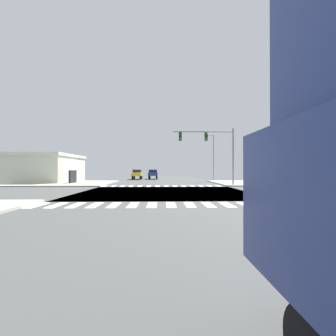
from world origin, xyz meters
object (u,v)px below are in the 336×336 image
(sedan_leading_3, at_px, (153,173))
(street_lamp, at_px, (212,153))
(sedan_outer_4, at_px, (137,174))
(bank_building, at_px, (34,168))
(traffic_signal_mast, at_px, (210,143))

(sedan_leading_3, bearing_deg, street_lamp, 137.52)
(sedan_outer_4, bearing_deg, sedan_leading_3, -156.28)
(street_lamp, height_order, sedan_outer_4, street_lamp)
(street_lamp, bearing_deg, bank_building, -175.17)
(traffic_signal_mast, bearing_deg, street_lamp, 76.87)
(sedan_leading_3, height_order, sedan_outer_4, same)
(traffic_signal_mast, height_order, sedan_outer_4, traffic_signal_mast)
(street_lamp, relative_size, sedan_leading_3, 1.74)
(bank_building, xyz_separation_m, sedan_leading_3, (17.18, 11.25, -0.95))
(traffic_signal_mast, height_order, bank_building, traffic_signal_mast)
(sedan_leading_3, xyz_separation_m, sedan_outer_4, (-3.00, -1.32, 0.00))
(street_lamp, relative_size, sedan_outer_4, 1.74)
(bank_building, bearing_deg, traffic_signal_mast, -18.97)
(traffic_signal_mast, distance_m, street_lamp, 10.99)
(street_lamp, xyz_separation_m, bank_building, (-26.98, -2.28, -2.44))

